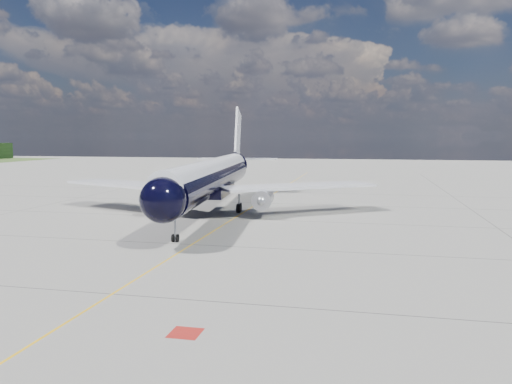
# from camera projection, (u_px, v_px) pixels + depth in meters

# --- Properties ---
(ground) EXTENTS (320.00, 320.00, 0.00)m
(ground) POSITION_uv_depth(u_px,v_px,m) (243.00, 213.00, 65.81)
(ground) COLOR gray
(ground) RESTS_ON ground
(taxiway_centerline) EXTENTS (0.16, 160.00, 0.01)m
(taxiway_centerline) POSITION_uv_depth(u_px,v_px,m) (233.00, 219.00, 60.96)
(taxiway_centerline) COLOR yellow
(taxiway_centerline) RESTS_ON ground
(red_marking) EXTENTS (1.60, 1.60, 0.01)m
(red_marking) POSITION_uv_depth(u_px,v_px,m) (185.00, 333.00, 25.53)
(red_marking) COLOR maroon
(red_marking) RESTS_ON ground
(main_airliner) EXTENTS (42.99, 52.61, 15.20)m
(main_airliner) POSITION_uv_depth(u_px,v_px,m) (213.00, 177.00, 65.96)
(main_airliner) COLOR black
(main_airliner) RESTS_ON ground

